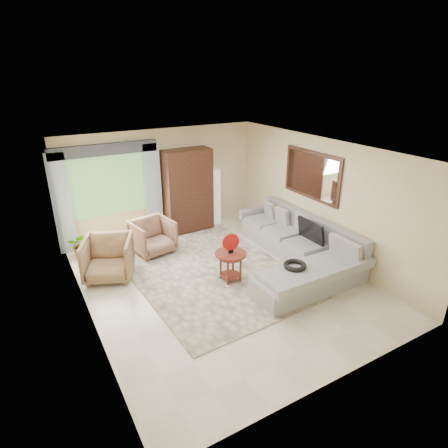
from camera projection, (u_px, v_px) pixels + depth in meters
ground at (222, 281)px, 7.44m from camera, size 6.00×6.00×0.00m
area_rug at (212, 272)px, 7.73m from camera, size 3.18×4.13×0.02m
sectional_sofa at (298, 252)px, 8.01m from camera, size 2.30×3.46×0.90m
tv_screen at (311, 231)px, 7.93m from camera, size 0.14×0.74×0.48m
garden_hose at (295, 265)px, 6.91m from camera, size 0.43×0.43×0.09m
coffee_table at (231, 266)px, 7.34m from camera, size 0.61×0.61×0.61m
red_disc at (231, 242)px, 7.14m from camera, size 0.34×0.10×0.34m
armchair_left at (108, 258)px, 7.42m from camera, size 1.21×1.23×0.85m
armchair_right at (153, 237)px, 8.46m from camera, size 0.97×0.99×0.79m
potted_plant at (81, 245)px, 8.34m from camera, size 0.62×0.58×0.55m
armoire at (188, 191)px, 9.47m from camera, size 1.20×0.55×2.10m
floor_lamp at (214, 196)px, 10.00m from camera, size 0.24×0.24×1.50m
window at (108, 186)px, 8.66m from camera, size 1.80×0.04×1.40m
curtain_left at (62, 205)px, 8.20m from camera, size 0.40×0.08×2.30m
curtain_right at (153, 190)px, 9.17m from camera, size 0.40×0.08×2.30m
valance at (104, 150)px, 8.28m from camera, size 2.40×0.12×0.26m
wall_mirror at (312, 175)px, 8.18m from camera, size 0.05×1.70×1.05m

